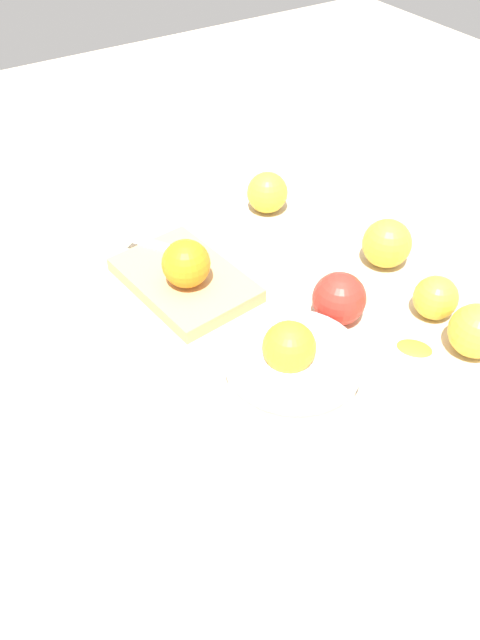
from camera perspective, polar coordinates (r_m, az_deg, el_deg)
ground_plane at (r=0.99m, az=3.54°, el=1.06°), size 2.40×2.40×0.00m
bowl at (r=0.86m, az=4.76°, el=-3.96°), size 0.19×0.19×0.10m
cutting_board at (r=1.03m, az=-5.07°, el=3.65°), size 0.25×0.18×0.02m
orange_on_board at (r=0.98m, az=-4.92°, el=5.12°), size 0.08×0.08×0.08m
knife at (r=1.06m, az=-5.79°, el=6.37°), size 0.14×0.10×0.01m
apple_front_right at (r=1.19m, az=2.50°, el=11.49°), size 0.08×0.08×0.08m
apple_front_left at (r=0.95m, az=8.99°, el=1.93°), size 0.08×0.08×0.08m
apple_front_left_2 at (r=0.95m, az=20.68°, el=-0.93°), size 0.08×0.08×0.08m
apple_front_center at (r=1.08m, az=13.15°, el=6.82°), size 0.08×0.08×0.08m
apple_front_left_3 at (r=1.00m, az=17.35°, el=1.94°), size 0.07×0.07×0.07m
citrus_peel at (r=0.95m, az=15.60°, el=-2.33°), size 0.06×0.06×0.01m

